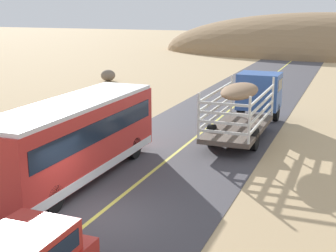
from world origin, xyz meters
TOP-DOWN VIEW (x-y plane):
  - ground_plane at (0.00, 0.00)m, footprint 240.00×240.00m
  - road_surface at (0.00, 0.00)m, footprint 8.00×120.00m
  - road_centre_line at (0.00, 0.00)m, footprint 0.16×117.60m
  - livestock_truck at (2.31, 13.98)m, footprint 2.53×9.70m
  - bus at (-2.63, 2.89)m, footprint 2.54×10.00m
  - boulder_near_shoulder at (-14.02, 26.91)m, footprint 1.36×1.40m
  - distant_hill at (3.33, 63.50)m, footprint 50.22×26.57m

SIDE VIEW (x-z plane):
  - ground_plane at x=0.00m, z-range 0.00..0.00m
  - distant_hill at x=3.33m, z-range -6.01..6.01m
  - road_surface at x=0.00m, z-range 0.00..0.02m
  - road_centre_line at x=0.00m, z-range 0.02..0.02m
  - boulder_near_shoulder at x=-14.02m, z-range 0.00..1.05m
  - bus at x=-2.63m, z-range 0.14..3.35m
  - livestock_truck at x=2.31m, z-range 0.28..3.30m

